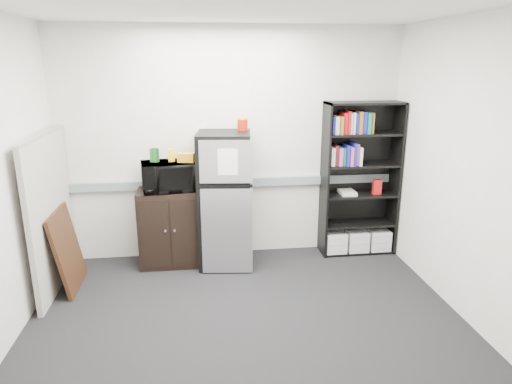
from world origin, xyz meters
TOP-DOWN VIEW (x-y plane):
  - floor at (0.00, 0.00)m, footprint 4.00×4.00m
  - wall_back at (0.00, 1.75)m, footprint 4.00×0.02m
  - wall_right at (2.00, 0.00)m, footprint 0.02×3.50m
  - ceiling at (0.00, 0.00)m, footprint 4.00×3.50m
  - electrical_raceway at (0.00, 1.72)m, footprint 3.92×0.05m
  - wall_note at (-0.35, 1.74)m, footprint 0.14×0.00m
  - bookshelf at (1.53, 1.57)m, footprint 0.90×0.34m
  - cubicle_partition at (-1.90, 1.08)m, footprint 0.06×1.30m
  - cabinet at (-0.73, 1.50)m, footprint 0.72×0.48m
  - microwave at (-0.73, 1.48)m, footprint 0.63×0.48m
  - snack_box_a at (-0.88, 1.52)m, footprint 0.08×0.06m
  - snack_box_b at (-0.86, 1.52)m, footprint 0.07×0.05m
  - snack_box_c at (-0.69, 1.52)m, footprint 0.07×0.06m
  - snack_bag at (-0.53, 1.47)m, footprint 0.20×0.14m
  - refrigerator at (-0.11, 1.42)m, footprint 0.64×0.67m
  - coffee_can at (0.11, 1.55)m, footprint 0.12×0.12m
  - framed_poster at (-1.77, 1.03)m, footprint 0.18×0.66m

SIDE VIEW (x-z plane):
  - floor at x=0.00m, z-range 0.00..0.00m
  - framed_poster at x=-1.77m, z-range 0.00..0.85m
  - cabinet at x=-0.73m, z-range 0.00..0.90m
  - refrigerator at x=-0.11m, z-range 0.00..1.55m
  - cubicle_partition at x=-1.90m, z-range 0.00..1.62m
  - electrical_raceway at x=0.00m, z-range 0.85..0.95m
  - bookshelf at x=1.53m, z-range -0.01..1.84m
  - microwave at x=-0.73m, z-range 0.90..1.22m
  - snack_bag at x=-0.53m, z-range 1.22..1.32m
  - snack_box_c at x=-0.69m, z-range 1.22..1.36m
  - snack_box_a at x=-0.88m, z-range 1.22..1.37m
  - snack_box_b at x=-0.86m, z-range 1.22..1.37m
  - wall_back at x=0.00m, z-range 0.00..2.70m
  - wall_right at x=2.00m, z-range 0.00..2.70m
  - wall_note at x=-0.35m, z-range 1.50..1.60m
  - coffee_can at x=0.11m, z-range 1.55..1.71m
  - ceiling at x=0.00m, z-range 2.69..2.71m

